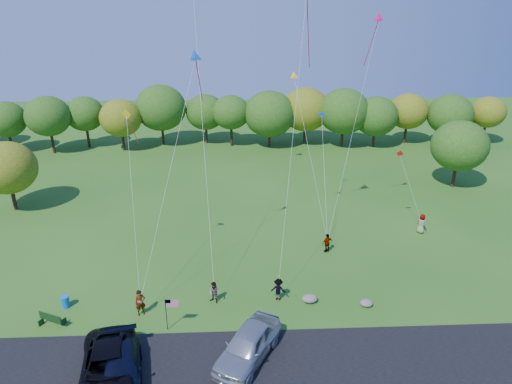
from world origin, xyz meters
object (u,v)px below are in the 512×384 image
flyer_d (327,243)px  trash_barrel (65,302)px  flyer_b (214,293)px  minivan_dark (108,367)px  flyer_e (421,224)px  park_bench (51,319)px  flyer_a (140,303)px  flyer_c (278,289)px  minivan_navy (121,369)px  minivan_silver (248,345)px

flyer_d → trash_barrel: bearing=-6.2°
flyer_b → trash_barrel: (-10.10, -0.06, -0.39)m
minivan_dark → flyer_e: 28.53m
flyer_d → flyer_e: bearing=173.3°
minivan_dark → park_bench: 6.81m
flyer_a → flyer_c: 9.31m
minivan_navy → flyer_c: same height
trash_barrel → flyer_e: bearing=18.5°
flyer_e → park_bench: (-28.37, -11.35, -0.39)m
flyer_b → flyer_c: bearing=34.6°
flyer_d → trash_barrel: flyer_d is taller
flyer_b → flyer_e: 20.32m
minivan_navy → flyer_e: flyer_e is taller
minivan_dark → flyer_e: bearing=24.3°
minivan_dark → park_bench: (-4.84, 4.78, -0.42)m
minivan_navy → flyer_c: (9.18, 6.95, -0.03)m
minivan_navy → trash_barrel: (-5.34, 6.75, -0.43)m
minivan_dark → trash_barrel: 8.13m
park_bench → trash_barrel: 1.93m
minivan_silver → flyer_a: bearing=177.5°
flyer_c → flyer_d: bearing=-109.3°
flyer_e → flyer_c: bearing=80.7°
minivan_silver → flyer_c: bearing=97.4°
park_bench → trash_barrel: size_ratio=2.02×
park_bench → trash_barrel: (0.25, 1.91, -0.09)m
minivan_navy → flyer_a: flyer_a is taller
flyer_c → minivan_silver: bearing=85.0°
minivan_silver → flyer_d: (6.86, 11.86, -0.16)m
minivan_navy → trash_barrel: minivan_navy is taller
minivan_navy → minivan_silver: (6.92, 1.37, 0.14)m
minivan_dark → trash_barrel: (-4.59, 6.69, -0.51)m
flyer_c → park_bench: (-14.77, -2.11, -0.31)m
flyer_d → minivan_navy: bearing=19.0°
minivan_silver → flyer_b: minivan_silver is taller
flyer_a → flyer_b: (4.81, 1.09, -0.13)m
flyer_a → flyer_e: bearing=0.0°
minivan_dark → flyer_c: size_ratio=3.79×
minivan_navy → minivan_silver: minivan_silver is taller
minivan_dark → flyer_a: flyer_a is taller
minivan_dark → flyer_b: minivan_dark is taller
minivan_silver → park_bench: size_ratio=3.26×
flyer_b → flyer_c: size_ratio=0.98×
flyer_e → park_bench: flyer_e is taller
minivan_navy → flyer_b: minivan_navy is taller
minivan_dark → minivan_silver: 7.78m
flyer_b → flyer_d: flyer_d is taller
flyer_b → minivan_dark: bearing=-96.5°
flyer_d → minivan_silver: bearing=35.1°
flyer_e → trash_barrel: bearing=65.1°
minivan_silver → park_bench: (-12.51, 3.47, -0.49)m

